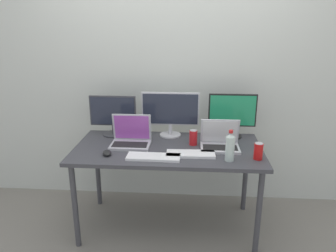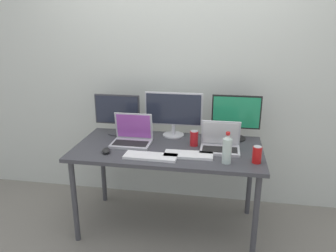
{
  "view_description": "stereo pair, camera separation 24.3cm",
  "coord_description": "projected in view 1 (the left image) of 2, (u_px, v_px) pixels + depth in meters",
  "views": [
    {
      "loc": [
        0.18,
        -2.47,
        1.72
      ],
      "look_at": [
        0.0,
        0.0,
        0.92
      ],
      "focal_mm": 35.0,
      "sensor_mm": 36.0,
      "label": 1
    },
    {
      "loc": [
        0.42,
        -2.44,
        1.72
      ],
      "look_at": [
        0.0,
        0.0,
        0.92
      ],
      "focal_mm": 35.0,
      "sensor_mm": 36.0,
      "label": 2
    }
  ],
  "objects": [
    {
      "name": "ground_plane",
      "position": [
        168.0,
        225.0,
        2.88
      ],
      "size": [
        16.0,
        16.0,
        0.0
      ],
      "primitive_type": "plane",
      "color": "gray"
    },
    {
      "name": "laptop_secondary",
      "position": [
        220.0,
        142.0,
        2.62
      ],
      "size": [
        0.31,
        0.23,
        0.23
      ],
      "color": "silver",
      "rests_on": "work_desk"
    },
    {
      "name": "monitor_left",
      "position": [
        113.0,
        115.0,
        2.89
      ],
      "size": [
        0.41,
        0.2,
        0.36
      ],
      "color": "#38383D",
      "rests_on": "work_desk"
    },
    {
      "name": "keyboard_aux",
      "position": [
        153.0,
        157.0,
        2.44
      ],
      "size": [
        0.4,
        0.15,
        0.02
      ],
      "primitive_type": "cube",
      "rotation": [
        0.0,
        0.0,
        -0.02
      ],
      "color": "white",
      "rests_on": "work_desk"
    },
    {
      "name": "monitor_center",
      "position": [
        170.0,
        112.0,
        2.86
      ],
      "size": [
        0.5,
        0.19,
        0.39
      ],
      "color": "silver",
      "rests_on": "work_desk"
    },
    {
      "name": "wall_back",
      "position": [
        173.0,
        68.0,
        3.05
      ],
      "size": [
        7.0,
        0.08,
        2.6
      ],
      "primitive_type": "cube",
      "color": "silver",
      "rests_on": "ground"
    },
    {
      "name": "soda_can_near_keyboard",
      "position": [
        258.0,
        151.0,
        2.41
      ],
      "size": [
        0.07,
        0.07,
        0.13
      ],
      "color": "red",
      "rests_on": "work_desk"
    },
    {
      "name": "monitor_right",
      "position": [
        232.0,
        114.0,
        2.83
      ],
      "size": [
        0.41,
        0.19,
        0.38
      ],
      "color": "black",
      "rests_on": "work_desk"
    },
    {
      "name": "laptop_silver",
      "position": [
        131.0,
        138.0,
        2.69
      ],
      "size": [
        0.32,
        0.24,
        0.25
      ],
      "color": "#B7B7BC",
      "rests_on": "work_desk"
    },
    {
      "name": "work_desk",
      "position": [
        168.0,
        155.0,
        2.68
      ],
      "size": [
        1.51,
        0.76,
        0.74
      ],
      "color": "#424247",
      "rests_on": "ground"
    },
    {
      "name": "mouse_by_keyboard",
      "position": [
        107.0,
        153.0,
        2.49
      ],
      "size": [
        0.09,
        0.12,
        0.04
      ],
      "primitive_type": "ellipsoid",
      "rotation": [
        0.0,
        0.0,
        0.29
      ],
      "color": "black",
      "rests_on": "work_desk"
    },
    {
      "name": "soda_can_by_laptop",
      "position": [
        193.0,
        137.0,
        2.69
      ],
      "size": [
        0.07,
        0.07,
        0.13
      ],
      "color": "red",
      "rests_on": "work_desk"
    },
    {
      "name": "keyboard_main",
      "position": [
        191.0,
        154.0,
        2.49
      ],
      "size": [
        0.37,
        0.15,
        0.02
      ],
      "primitive_type": "cube",
      "rotation": [
        0.0,
        0.0,
        0.03
      ],
      "color": "white",
      "rests_on": "work_desk"
    },
    {
      "name": "water_bottle",
      "position": [
        230.0,
        147.0,
        2.37
      ],
      "size": [
        0.07,
        0.07,
        0.23
      ],
      "color": "silver",
      "rests_on": "work_desk"
    }
  ]
}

